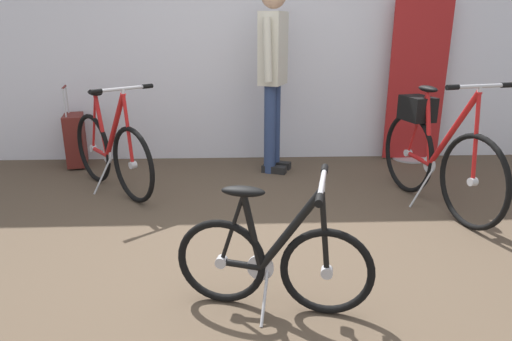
{
  "coord_description": "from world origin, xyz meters",
  "views": [
    {
      "loc": [
        -0.06,
        -2.52,
        1.41
      ],
      "look_at": [
        0.04,
        0.16,
        0.55
      ],
      "focal_mm": 32.05,
      "sensor_mm": 36.0,
      "label": 1
    }
  ],
  "objects_px": {
    "display_bike_right": "(433,150)",
    "folding_bike_foreground": "(273,258)",
    "display_bike_left": "(111,151)",
    "rolling_suitcase": "(75,139)",
    "visitor_near_wall": "(273,66)",
    "floor_banner_stand": "(416,90)"
  },
  "relations": [
    {
      "from": "display_bike_right",
      "to": "folding_bike_foreground",
      "type": "bearing_deg",
      "value": -134.77
    },
    {
      "from": "display_bike_left",
      "to": "folding_bike_foreground",
      "type": "bearing_deg",
      "value": -54.97
    },
    {
      "from": "rolling_suitcase",
      "to": "display_bike_right",
      "type": "bearing_deg",
      "value": -20.31
    },
    {
      "from": "visitor_near_wall",
      "to": "rolling_suitcase",
      "type": "relative_size",
      "value": 2.15
    },
    {
      "from": "display_bike_right",
      "to": "visitor_near_wall",
      "type": "height_order",
      "value": "visitor_near_wall"
    },
    {
      "from": "rolling_suitcase",
      "to": "floor_banner_stand",
      "type": "bearing_deg",
      "value": 1.82
    },
    {
      "from": "floor_banner_stand",
      "to": "display_bike_right",
      "type": "bearing_deg",
      "value": -103.97
    },
    {
      "from": "folding_bike_foreground",
      "to": "visitor_near_wall",
      "type": "distance_m",
      "value": 2.49
    },
    {
      "from": "rolling_suitcase",
      "to": "display_bike_left",
      "type": "bearing_deg",
      "value": -53.34
    },
    {
      "from": "floor_banner_stand",
      "to": "visitor_near_wall",
      "type": "bearing_deg",
      "value": -167.57
    },
    {
      "from": "display_bike_left",
      "to": "visitor_near_wall",
      "type": "bearing_deg",
      "value": 20.73
    },
    {
      "from": "display_bike_left",
      "to": "visitor_near_wall",
      "type": "distance_m",
      "value": 1.69
    },
    {
      "from": "rolling_suitcase",
      "to": "visitor_near_wall",
      "type": "bearing_deg",
      "value": -6.38
    },
    {
      "from": "visitor_near_wall",
      "to": "folding_bike_foreground",
      "type": "bearing_deg",
      "value": -94.13
    },
    {
      "from": "folding_bike_foreground",
      "to": "display_bike_left",
      "type": "distance_m",
      "value": 2.22
    },
    {
      "from": "floor_banner_stand",
      "to": "visitor_near_wall",
      "type": "height_order",
      "value": "visitor_near_wall"
    },
    {
      "from": "floor_banner_stand",
      "to": "rolling_suitcase",
      "type": "bearing_deg",
      "value": -178.18
    },
    {
      "from": "rolling_suitcase",
      "to": "folding_bike_foreground",
      "type": "bearing_deg",
      "value": -54.47
    },
    {
      "from": "floor_banner_stand",
      "to": "rolling_suitcase",
      "type": "height_order",
      "value": "floor_banner_stand"
    },
    {
      "from": "floor_banner_stand",
      "to": "folding_bike_foreground",
      "type": "bearing_deg",
      "value": -122.29
    },
    {
      "from": "display_bike_left",
      "to": "floor_banner_stand",
      "type": "bearing_deg",
      "value": 16.54
    },
    {
      "from": "display_bike_left",
      "to": "visitor_near_wall",
      "type": "height_order",
      "value": "visitor_near_wall"
    }
  ]
}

